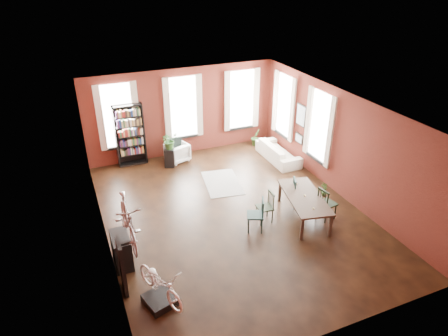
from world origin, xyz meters
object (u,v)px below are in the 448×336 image
dining_chair_b (265,207)px  dining_chair_d (300,193)px  plant_stand (170,158)px  dining_chair_c (327,203)px  white_armchair (177,151)px  console_table (122,250)px  cream_sofa (278,149)px  bike_trainer (161,300)px  dining_table (303,207)px  bicycle_floor (159,269)px  bookshelf (130,135)px  dining_chair_a (255,215)px

dining_chair_b → dining_chair_d: bearing=105.5°
dining_chair_b → plant_stand: size_ratio=1.32×
dining_chair_b → dining_chair_c: bearing=76.6°
plant_stand → white_armchair: bearing=40.3°
white_armchair → console_table: 5.58m
console_table → plant_stand: bearing=61.5°
dining_chair_c → cream_sofa: dining_chair_c is taller
bike_trainer → dining_table: bearing=19.0°
cream_sofa → bicycle_floor: size_ratio=1.37×
dining_table → bookshelf: bearing=138.4°
plant_stand → bookshelf: bearing=148.9°
console_table → bicycle_floor: size_ratio=0.53×
dining_table → bike_trainer: bearing=-148.5°
dining_chair_c → bookshelf: bearing=29.2°
bike_trainer → console_table: (-0.51, 1.57, 0.31)m
dining_chair_c → plant_stand: 5.74m
bike_trainer → plant_stand: (1.93, 6.07, 0.25)m
dining_chair_a → dining_chair_c: (2.09, -0.28, 0.01)m
bike_trainer → plant_stand: bearing=72.4°
bookshelf → plant_stand: size_ratio=3.25×
dining_chair_c → plant_stand: (-3.18, 4.78, -0.14)m
dining_chair_c → bookshelf: size_ratio=0.44×
cream_sofa → plant_stand: cream_sofa is taller
cream_sofa → plant_stand: size_ratio=3.08×
dining_table → dining_chair_a: (-1.51, 0.01, 0.12)m
bookshelf → dining_table: bearing=-54.2°
dining_chair_b → bookshelf: bookshelf is taller
bicycle_floor → console_table: bearing=88.8°
bike_trainer → console_table: size_ratio=0.78×
dining_chair_b → bike_trainer: 3.92m
dining_chair_a → dining_chair_b: dining_chair_a is taller
white_armchair → plant_stand: size_ratio=1.09×
plant_stand → bicycle_floor: bearing=-107.4°
dining_chair_a → bike_trainer: dining_chair_a is taller
dining_chair_b → bookshelf: 5.65m
bike_trainer → bicycle_floor: size_ratio=0.41×
dining_chair_d → white_armchair: dining_chair_d is taller
dining_chair_d → cream_sofa: (0.98, 2.99, -0.05)m
dining_chair_c → white_armchair: dining_chair_c is taller
white_armchair → console_table: size_ratio=0.92×
dining_chair_c → dining_chair_d: size_ratio=1.05×
console_table → dining_chair_a: bearing=-0.0°
dining_chair_b → bicycle_floor: bicycle_floor is taller
dining_table → cream_sofa: cream_sofa is taller
white_armchair → console_table: console_table is taller
bicycle_floor → dining_chair_b: bearing=8.5°
dining_chair_c → console_table: size_ratio=1.21×
dining_chair_b → console_table: dining_chair_b is taller
plant_stand → bike_trainer: bearing=-107.6°
dining_table → white_armchair: 5.32m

